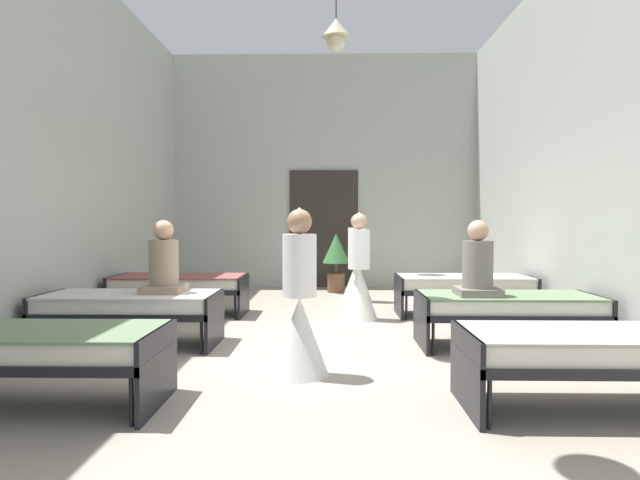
% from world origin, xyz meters
% --- Properties ---
extents(ground_plane, '(6.80, 10.93, 0.10)m').
position_xyz_m(ground_plane, '(0.00, 0.00, -0.05)').
color(ground_plane, '#9E9384').
extents(room_shell, '(6.60, 10.53, 4.77)m').
position_xyz_m(room_shell, '(0.00, 1.29, 2.39)').
color(room_shell, '#B2B7AD').
rests_on(room_shell, ground).
extents(bed_left_row_0, '(1.90, 0.84, 0.57)m').
position_xyz_m(bed_left_row_0, '(-2.05, -1.90, 0.44)').
color(bed_left_row_0, black).
rests_on(bed_left_row_0, ground).
extents(bed_right_row_0, '(1.90, 0.84, 0.57)m').
position_xyz_m(bed_right_row_0, '(2.05, -1.90, 0.44)').
color(bed_right_row_0, black).
rests_on(bed_right_row_0, ground).
extents(bed_left_row_1, '(1.90, 0.84, 0.57)m').
position_xyz_m(bed_left_row_1, '(-2.05, 0.00, 0.44)').
color(bed_left_row_1, black).
rests_on(bed_left_row_1, ground).
extents(bed_right_row_1, '(1.90, 0.84, 0.57)m').
position_xyz_m(bed_right_row_1, '(2.05, 0.00, 0.44)').
color(bed_right_row_1, black).
rests_on(bed_right_row_1, ground).
extents(bed_left_row_2, '(1.90, 0.84, 0.57)m').
position_xyz_m(bed_left_row_2, '(-2.05, 1.90, 0.44)').
color(bed_left_row_2, black).
rests_on(bed_left_row_2, ground).
extents(bed_right_row_2, '(1.90, 0.84, 0.57)m').
position_xyz_m(bed_right_row_2, '(2.05, 1.90, 0.44)').
color(bed_right_row_2, black).
rests_on(bed_right_row_2, ground).
extents(nurse_near_aisle, '(0.52, 0.52, 1.49)m').
position_xyz_m(nurse_near_aisle, '(-0.13, -1.07, 0.53)').
color(nurse_near_aisle, white).
rests_on(nurse_near_aisle, ground).
extents(nurse_mid_aisle, '(0.52, 0.52, 1.49)m').
position_xyz_m(nurse_mid_aisle, '(0.58, 3.23, 0.53)').
color(nurse_mid_aisle, white).
rests_on(nurse_mid_aisle, ground).
extents(nurse_far_aisle, '(0.52, 0.52, 1.49)m').
position_xyz_m(nurse_far_aisle, '(0.53, 1.59, 0.53)').
color(nurse_far_aisle, white).
rests_on(nurse_far_aisle, ground).
extents(patient_seated_primary, '(0.44, 0.44, 0.80)m').
position_xyz_m(patient_seated_primary, '(1.70, -0.08, 0.87)').
color(patient_seated_primary, slate).
rests_on(patient_seated_primary, bed_right_row_1).
extents(patient_seated_secondary, '(0.44, 0.44, 0.80)m').
position_xyz_m(patient_seated_secondary, '(-1.70, 0.08, 0.87)').
color(patient_seated_secondary, gray).
rests_on(patient_seated_secondary, bed_left_row_1).
extents(potted_plant, '(0.52, 0.52, 1.12)m').
position_xyz_m(potted_plant, '(0.24, 4.35, 0.70)').
color(potted_plant, brown).
rests_on(potted_plant, ground).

